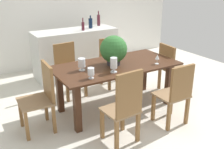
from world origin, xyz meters
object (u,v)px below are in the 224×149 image
chair_foot_end (171,66)px  flower_centerpiece (114,50)px  kitchen_counter (76,53)px  crystal_vase_right (114,64)px  chair_near_left (125,105)px  wine_bottle_clear (83,26)px  crystal_vase_center_near (91,72)px  chair_head_end (42,94)px  dining_table (116,72)px  chair_far_right (111,60)px  wine_glass (157,57)px  chair_near_right (176,92)px  chair_far_left (68,67)px  crystal_vase_left (82,63)px  wine_bottle_amber (91,23)px  wine_bottle_green (99,20)px

chair_foot_end → flower_centerpiece: (-1.22, 0.01, 0.48)m
chair_foot_end → kitchen_counter: size_ratio=0.52×
crystal_vase_right → kitchen_counter: bearing=82.1°
chair_near_left → wine_bottle_clear: 2.63m
crystal_vase_center_near → chair_head_end: bearing=152.0°
dining_table → crystal_vase_right: size_ratio=8.87×
chair_far_right → crystal_vase_right: crystal_vase_right is taller
kitchen_counter → wine_bottle_clear: wine_bottle_clear is taller
chair_head_end → flower_centerpiece: 1.25m
flower_centerpiece → crystal_vase_right: flower_centerpiece is taller
crystal_vase_center_near → wine_glass: same height
chair_near_right → flower_centerpiece: flower_centerpiece is taller
chair_far_left → crystal_vase_left: 0.94m
wine_bottle_amber → flower_centerpiece: bearing=-105.4°
chair_far_left → crystal_vase_right: size_ratio=4.24×
chair_near_left → dining_table: bearing=-119.1°
chair_near_right → wine_bottle_clear: size_ratio=3.65×
chair_far_right → wine_bottle_amber: wine_bottle_amber is taller
chair_foot_end → wine_bottle_amber: size_ratio=3.36×
chair_far_left → flower_centerpiece: size_ratio=2.02×
chair_far_right → kitchen_counter: 0.92m
chair_head_end → crystal_vase_right: size_ratio=4.33×
crystal_vase_left → kitchen_counter: 1.86m
wine_glass → wine_bottle_amber: 2.06m
chair_near_left → crystal_vase_right: bearing=-113.2°
crystal_vase_left → crystal_vase_center_near: size_ratio=1.20×
wine_bottle_amber → wine_bottle_clear: size_ratio=1.06×
chair_near_left → flower_centerpiece: flower_centerpiece is taller
chair_head_end → chair_near_right: size_ratio=1.02×
dining_table → chair_near_right: 1.00m
wine_glass → kitchen_counter: (-0.50, 2.05, -0.36)m
chair_near_left → flower_centerpiece: 1.09m
wine_glass → wine_bottle_green: 2.24m
wine_bottle_green → chair_far_left: bearing=-139.6°
chair_far_left → kitchen_counter: kitchen_counter is taller
chair_near_left → crystal_vase_right: size_ratio=4.62×
chair_near_right → crystal_vase_center_near: chair_near_right is taller
dining_table → kitchen_counter: kitchen_counter is taller
chair_far_left → wine_bottle_green: bearing=35.4°
chair_head_end → crystal_vase_center_near: (0.60, -0.32, 0.31)m
crystal_vase_center_near → wine_bottle_green: wine_bottle_green is taller
chair_far_left → crystal_vase_right: bearing=-83.6°
dining_table → crystal_vase_left: size_ratio=10.69×
crystal_vase_center_near → wine_bottle_clear: size_ratio=0.59×
dining_table → chair_head_end: (-1.19, -0.00, -0.09)m
chair_head_end → crystal_vase_center_near: size_ratio=6.27×
dining_table → chair_far_left: size_ratio=2.09×
chair_far_right → flower_centerpiece: flower_centerpiece is taller
chair_far_right → wine_bottle_clear: size_ratio=3.60×
crystal_vase_left → kitchen_counter: size_ratio=0.10×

